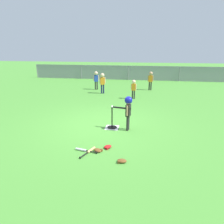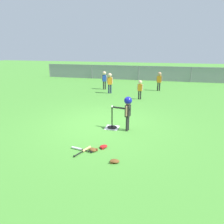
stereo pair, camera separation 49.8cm
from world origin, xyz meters
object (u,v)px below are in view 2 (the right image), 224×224
batting_tee (112,125)px  fielder_deep_left (104,78)px  glove_tossed_aside (103,147)px  fielder_near_right (159,79)px  fielder_deep_center (110,80)px  spare_bat_wood (85,150)px  glove_by_plate (114,161)px  fielder_near_left (140,87)px  baseball_on_tee (112,107)px  batter_child (128,107)px  glove_near_bats (93,150)px  spare_bat_silver (79,149)px

batting_tee → fielder_deep_left: 6.47m
batting_tee → glove_tossed_aside: bearing=-85.3°
fielder_near_right → fielder_deep_center: fielder_deep_center is taller
fielder_deep_center → glove_tossed_aside: bearing=-76.9°
fielder_near_right → spare_bat_wood: (-1.64, -8.22, -0.70)m
batting_tee → glove_by_plate: size_ratio=3.13×
glove_by_plate → fielder_deep_left: bearing=107.5°
batting_tee → spare_bat_wood: size_ratio=1.20×
batting_tee → glove_tossed_aside: size_ratio=2.59×
fielder_deep_left → fielder_near_right: fielder_near_right is taller
fielder_near_left → fielder_deep_left: 3.21m
baseball_on_tee → glove_by_plate: size_ratio=0.33×
baseball_on_tee → fielder_deep_center: 5.26m
batter_child → glove_by_plate: bearing=-88.8°
batting_tee → fielder_near_right: fielder_near_right is taller
baseball_on_tee → fielder_deep_left: bearing=108.2°
glove_tossed_aside → glove_near_bats: bearing=-133.4°
fielder_near_left → glove_tossed_aside: bearing=-93.5°
fielder_deep_center → glove_by_plate: 7.43m
baseball_on_tee → glove_near_bats: 1.79m
fielder_deep_left → spare_bat_silver: 7.99m
batting_tee → fielder_near_right: 6.67m
batter_child → glove_tossed_aside: bearing=-107.2°
fielder_deep_center → glove_tossed_aside: fielder_deep_center is taller
batter_child → glove_tossed_aside: (-0.41, -1.32, -0.76)m
baseball_on_tee → batting_tee: bearing=0.0°
baseball_on_tee → batter_child: batter_child is taller
batter_child → glove_by_plate: size_ratio=5.03×
spare_bat_silver → glove_by_plate: (1.04, -0.36, 0.01)m
glove_by_plate → spare_bat_silver: bearing=160.8°
fielder_near_left → spare_bat_wood: bearing=-97.4°
glove_by_plate → spare_bat_wood: bearing=158.4°
batting_tee → spare_bat_wood: batting_tee is taller
baseball_on_tee → fielder_deep_center: fielder_deep_center is taller
fielder_near_left → fielder_deep_left: (-2.47, 2.04, 0.10)m
baseball_on_tee → fielder_near_right: (1.34, 6.50, 0.00)m
glove_tossed_aside → glove_by_plate: bearing=-54.3°
fielder_near_right → fielder_deep_center: size_ratio=0.98×
batting_tee → fielder_deep_center: bearing=105.3°
fielder_deep_left → glove_near_bats: (1.92, -7.77, -0.70)m
fielder_deep_center → glove_by_plate: fielder_deep_center is taller
fielder_near_left → fielder_deep_center: bearing=151.6°
spare_bat_silver → glove_tossed_aside: bearing=24.2°
fielder_deep_left → baseball_on_tee: bearing=-71.8°
spare_bat_silver → glove_near_bats: glove_near_bats is taller
baseball_on_tee → fielder_deep_center: bearing=105.3°
spare_bat_silver → batting_tee: bearing=74.3°
spare_bat_silver → glove_by_plate: 1.11m
glove_tossed_aside → baseball_on_tee: bearing=94.7°
fielder_near_left → fielder_deep_center: size_ratio=0.85×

